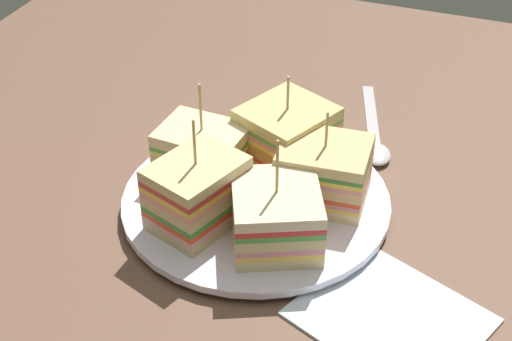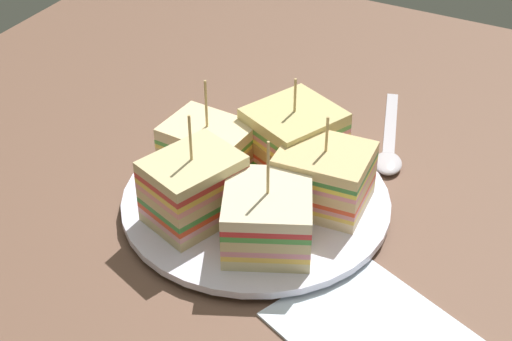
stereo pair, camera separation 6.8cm
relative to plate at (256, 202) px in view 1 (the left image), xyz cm
name	(u,v)px [view 1 (the left image)]	position (x,y,z in cm)	size (l,w,h in cm)	color
ground_plane	(256,216)	(0.00, 0.00, -1.67)	(97.65, 92.63, 1.80)	brown
plate	(256,202)	(0.00, 0.00, 0.00)	(24.43, 24.43, 1.28)	white
sandwich_wedge_0	(203,153)	(-1.49, -5.79, 3.02)	(6.41, 8.16, 9.80)	beige
sandwich_wedge_1	(198,193)	(4.91, -3.45, 3.57)	(9.34, 8.19, 10.46)	#D3B983
sandwich_wedge_2	(276,216)	(4.77, 3.61, 3.05)	(10.09, 9.77, 10.08)	beige
sandwich_wedge_3	(323,172)	(-2.17, 5.58, 3.29)	(7.13, 8.33, 9.04)	beige
sandwich_wedge_4	(286,137)	(-5.94, 0.80, 3.55)	(10.05, 9.73, 9.51)	#D4B77A
chip_pile	(256,192)	(0.32, 0.14, 1.40)	(7.27, 6.32, 2.08)	#E0B769
spoon	(375,143)	(-13.72, 7.83, -0.37)	(16.08, 6.80, 1.00)	silver
napkin	(391,316)	(9.00, 14.57, -0.52)	(11.37, 13.25, 0.50)	white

